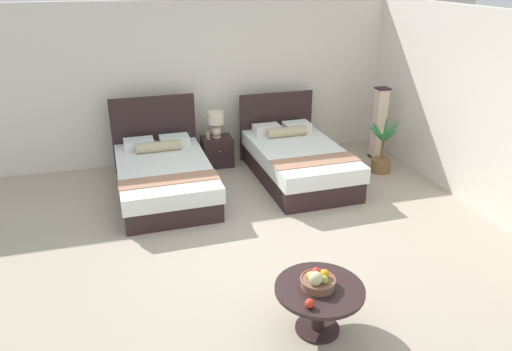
{
  "coord_description": "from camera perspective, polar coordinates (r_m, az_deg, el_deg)",
  "views": [
    {
      "loc": [
        -1.48,
        -4.74,
        3.07
      ],
      "look_at": [
        0.0,
        0.51,
        0.69
      ],
      "focal_mm": 33.7,
      "sensor_mm": 36.0,
      "label": 1
    }
  ],
  "objects": [
    {
      "name": "fruit_bowl",
      "position": [
        4.35,
        7.33,
        -12.26
      ],
      "size": [
        0.32,
        0.32,
        0.19
      ],
      "color": "brown",
      "rests_on": "coffee_table"
    },
    {
      "name": "ground_plane",
      "position": [
        5.84,
        1.33,
        -8.25
      ],
      "size": [
        9.75,
        9.85,
        0.02
      ],
      "primitive_type": "cube",
      "color": "tan"
    },
    {
      "name": "bed_near_corner",
      "position": [
        7.51,
        4.88,
        1.85
      ],
      "size": [
        1.32,
        2.2,
        1.14
      ],
      "color": "#2D1D1D",
      "rests_on": "ground"
    },
    {
      "name": "bed_near_window",
      "position": [
        7.11,
        -10.88,
        0.06
      ],
      "size": [
        1.37,
        2.19,
        1.22
      ],
      "color": "#2D1D1D",
      "rests_on": "ground"
    },
    {
      "name": "wall_back",
      "position": [
        8.2,
        -5.1,
        11.02
      ],
      "size": [
        9.75,
        0.12,
        2.61
      ],
      "primitive_type": "cube",
      "color": "beige",
      "rests_on": "ground"
    },
    {
      "name": "table_lamp",
      "position": [
        7.89,
        -4.79,
        6.41
      ],
      "size": [
        0.27,
        0.27,
        0.43
      ],
      "color": "beige",
      "rests_on": "nightstand"
    },
    {
      "name": "potted_palm",
      "position": [
        8.0,
        14.67,
        2.2
      ],
      "size": [
        0.54,
        0.55,
        0.86
      ],
      "color": "brown",
      "rests_on": "ground"
    },
    {
      "name": "nightstand",
      "position": [
        8.03,
        -4.64,
        2.87
      ],
      "size": [
        0.5,
        0.42,
        0.49
      ],
      "color": "#2D1D1D",
      "rests_on": "ground"
    },
    {
      "name": "loose_apple",
      "position": [
        4.14,
        6.37,
        -14.86
      ],
      "size": [
        0.08,
        0.08,
        0.08
      ],
      "color": "red",
      "rests_on": "coffee_table"
    },
    {
      "name": "floor_lamp_corner",
      "position": [
        8.49,
        14.41,
        5.99
      ],
      "size": [
        0.21,
        0.21,
        1.23
      ],
      "color": "#2C1723",
      "rests_on": "ground"
    },
    {
      "name": "vase",
      "position": [
        7.86,
        -5.72,
        4.82
      ],
      "size": [
        0.07,
        0.07,
        0.15
      ],
      "color": "#957460",
      "rests_on": "nightstand"
    },
    {
      "name": "coffee_table",
      "position": [
        4.46,
        7.5,
        -14.22
      ],
      "size": [
        0.8,
        0.8,
        0.47
      ],
      "color": "#2D1D1D",
      "rests_on": "ground"
    },
    {
      "name": "wall_side_right",
      "position": [
        7.09,
        25.09,
        6.91
      ],
      "size": [
        0.12,
        5.45,
        2.61
      ],
      "primitive_type": "cube",
      "color": "silver",
      "rests_on": "ground"
    }
  ]
}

